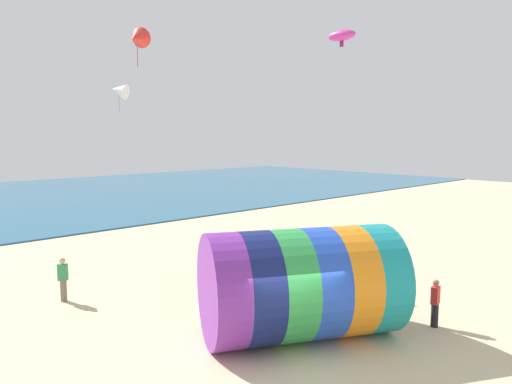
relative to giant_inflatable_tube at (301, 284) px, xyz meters
name	(u,v)px	position (x,y,z in m)	size (l,w,h in m)	color
ground_plane	(284,356)	(-1.36, -0.55, -1.73)	(120.00, 120.00, 0.00)	beige
giant_inflatable_tube	(301,284)	(0.00, 0.00, 0.00)	(6.84, 5.81, 3.46)	purple
kite_handler	(435,303)	(3.87, -2.47, -0.92)	(0.40, 0.29, 1.60)	black
kite_magenta_parafoil	(342,36)	(7.66, 4.36, 9.11)	(0.70, 1.49, 0.82)	#D1339E
kite_white_delta	(119,91)	(3.14, 16.82, 7.14)	(1.33, 1.38, 1.75)	white
kite_red_delta	(137,38)	(3.04, 14.51, 9.76)	(1.73, 1.67, 2.19)	red
bystander_near_water	(63,279)	(-3.95, 8.53, -0.86)	(0.42, 0.39, 1.70)	#726651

